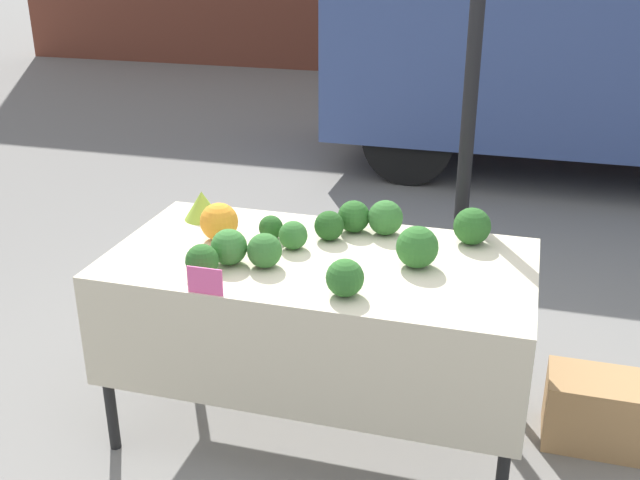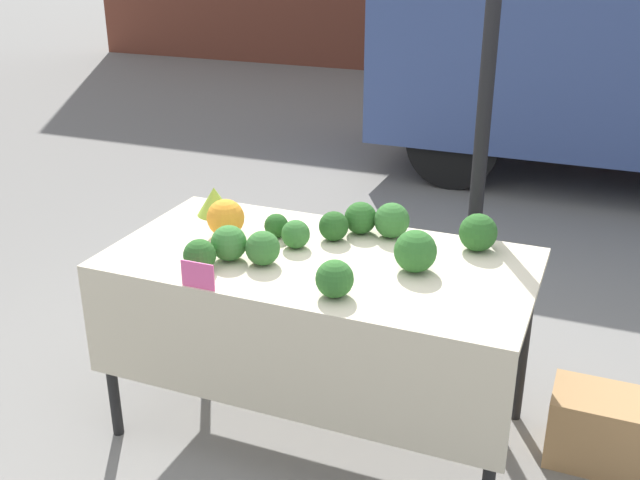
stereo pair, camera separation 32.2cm
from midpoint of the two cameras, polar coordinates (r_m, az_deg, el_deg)
name	(u,v)px [view 1 (the left image)]	position (r m, az deg, el deg)	size (l,w,h in m)	color
ground_plane	(320,425)	(3.70, -2.56, -13.97)	(40.00, 40.00, 0.00)	gray
tent_pole	(465,161)	(3.69, 8.57, 5.91)	(0.07, 0.07, 2.32)	black
parked_truck	(586,33)	(7.40, 18.39, 14.70)	(4.84, 1.94, 2.41)	#384C84
market_table	(316,286)	(3.23, -3.19, -3.57)	(1.84, 0.95, 0.89)	beige
orange_cauliflower	(219,222)	(3.45, -10.36, 1.33)	(0.17, 0.17, 0.17)	orange
romanesco_head	(202,205)	(3.72, -11.45, 2.57)	(0.18, 0.18, 0.14)	#93B238
broccoli_head_0	(345,278)	(2.88, -1.28, -2.97)	(0.15, 0.15, 0.15)	#2D6628
broccoli_head_1	(417,247)	(3.13, 4.52, -0.60)	(0.18, 0.18, 0.18)	#2D6628
broccoli_head_2	(385,218)	(3.46, 2.36, 1.66)	(0.16, 0.16, 0.16)	#336B2D
broccoli_head_3	(472,226)	(3.39, 8.88, 1.00)	(0.17, 0.17, 0.17)	#285B23
broccoli_head_4	(293,235)	(3.32, -4.84, 0.31)	(0.13, 0.13, 0.13)	#336B2D
broccoli_head_5	(265,251)	(3.15, -7.18, -0.87)	(0.15, 0.15, 0.15)	#336B2D
broccoli_head_6	(202,261)	(3.11, -11.92, -1.61)	(0.14, 0.14, 0.14)	#285B23
broccoli_head_7	(271,227)	(3.43, -6.44, 0.90)	(0.11, 0.11, 0.11)	#23511E
broccoli_head_8	(329,226)	(3.40, -2.01, 1.05)	(0.14, 0.14, 0.14)	#23511E
broccoli_head_9	(354,216)	(3.49, -0.04, 1.76)	(0.15, 0.15, 0.15)	#285B23
broccoli_head_10	(229,247)	(3.20, -9.83, -0.59)	(0.16, 0.16, 0.16)	#387533
price_sign	(205,281)	(2.97, -11.86, -3.14)	(0.15, 0.01, 0.11)	#F45B9E
produce_crate	(602,411)	(3.68, 18.33, -12.36)	(0.50, 0.30, 0.34)	tan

